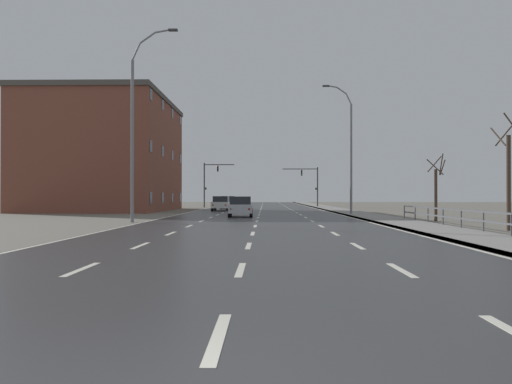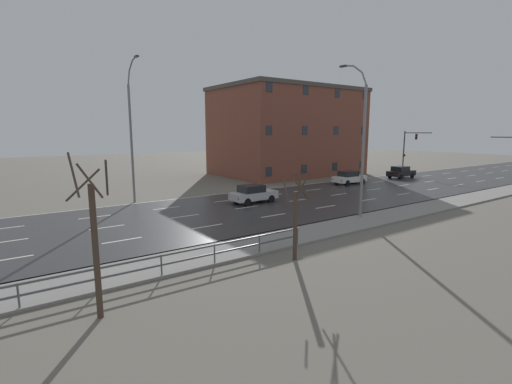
{
  "view_description": "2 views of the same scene",
  "coord_description": "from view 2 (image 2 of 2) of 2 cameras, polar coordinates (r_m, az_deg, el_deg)",
  "views": [
    {
      "loc": [
        0.54,
        -4.0,
        1.65
      ],
      "look_at": [
        -0.76,
        67.79,
        2.13
      ],
      "focal_mm": 36.63,
      "sensor_mm": 36.0,
      "label": 1
    },
    {
      "loc": [
        24.13,
        18.29,
        6.08
      ],
      "look_at": [
        0.0,
        35.31,
        1.2
      ],
      "focal_mm": 25.71,
      "sensor_mm": 36.0,
      "label": 2
    }
  ],
  "objects": [
    {
      "name": "ground_plane",
      "position": [
        38.76,
        15.52,
        -0.08
      ],
      "size": [
        160.0,
        160.0,
        0.12
      ],
      "color": "#666056"
    },
    {
      "name": "road_asphalt_strip",
      "position": [
        48.56,
        24.55,
        1.35
      ],
      "size": [
        14.0,
        120.0,
        0.03
      ],
      "color": "#303033",
      "rests_on": "ground"
    },
    {
      "name": "sidewalk_right",
      "position": [
        44.97,
        33.83,
        0.09
      ],
      "size": [
        3.0,
        120.0,
        0.12
      ],
      "color": "gray",
      "rests_on": "ground"
    },
    {
      "name": "street_lamp_midground",
      "position": [
        26.63,
        16.13,
        7.3
      ],
      "size": [
        2.45,
        0.24,
        10.79
      ],
      "color": "slate",
      "rests_on": "ground"
    },
    {
      "name": "street_lamp_left_bank",
      "position": [
        32.92,
        -18.78,
        8.36
      ],
      "size": [
        2.88,
        0.24,
        11.87
      ],
      "color": "slate",
      "rests_on": "ground"
    },
    {
      "name": "traffic_signal_left",
      "position": [
        58.6,
        22.62,
        6.61
      ],
      "size": [
        4.24,
        0.36,
        6.16
      ],
      "color": "#38383A",
      "rests_on": "ground"
    },
    {
      "name": "car_near_right",
      "position": [
        43.97,
        14.32,
        2.2
      ],
      "size": [
        1.92,
        4.14,
        1.57
      ],
      "rotation": [
        0.0,
        0.0,
        -0.02
      ],
      "color": "silver",
      "rests_on": "ground"
    },
    {
      "name": "car_far_left",
      "position": [
        31.48,
        -0.45,
        -0.27
      ],
      "size": [
        1.94,
        4.15,
        1.57
      ],
      "rotation": [
        0.0,
        0.0,
        0.03
      ],
      "color": "#B7B7BC",
      "rests_on": "ground"
    },
    {
      "name": "car_distant",
      "position": [
        52.09,
        21.63,
        2.91
      ],
      "size": [
        1.85,
        4.11,
        1.57
      ],
      "rotation": [
        0.0,
        0.0,
        -0.0
      ],
      "color": "black",
      "rests_on": "ground"
    },
    {
      "name": "brick_building",
      "position": [
        53.53,
        4.87,
        9.37
      ],
      "size": [
        13.76,
        19.6,
        12.17
      ],
      "color": "brown",
      "rests_on": "ground"
    },
    {
      "name": "bare_tree_near",
      "position": [
        12.91,
        -23.79,
        -7.26
      ],
      "size": [
        1.26,
        1.29,
        5.46
      ],
      "color": "#423328",
      "rests_on": "ground"
    },
    {
      "name": "bare_tree_mid",
      "position": [
        17.42,
        6.2,
        -4.29
      ],
      "size": [
        1.18,
        1.23,
        4.32
      ],
      "color": "#423328",
      "rests_on": "ground"
    }
  ]
}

